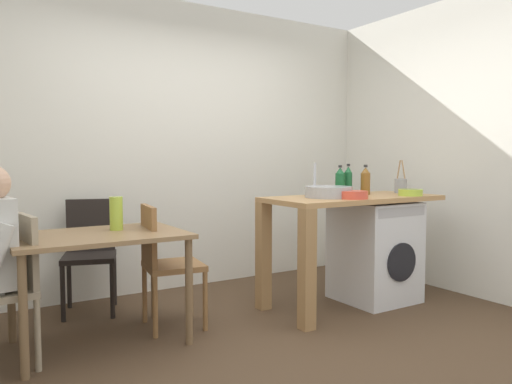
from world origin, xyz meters
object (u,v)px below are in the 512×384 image
object	(u,v)px
chair_opposite	(164,259)
colander	(410,192)
chair_spare_by_wall	(90,248)
utensil_crock	(401,185)
dining_table	(99,248)
mixing_bowl	(354,194)
washing_machine	(375,251)
chair_person_seat	(9,282)
bottle_tall_green	(340,181)
vase	(116,213)
bottle_squat_brown	(348,180)
bottle_clear_small	(365,181)

from	to	relation	value
chair_opposite	colander	size ratio (longest dim) A/B	4.50
chair_spare_by_wall	utensil_crock	xyz separation A→B (m)	(2.54, -0.95, 0.48)
dining_table	mixing_bowl	bearing A→B (deg)	-12.90
colander	washing_machine	bearing A→B (deg)	130.74
chair_person_seat	washing_machine	xyz separation A→B (m)	(2.85, -0.14, -0.08)
dining_table	chair_person_seat	bearing A→B (deg)	-170.51
bottle_tall_green	vase	size ratio (longest dim) A/B	1.11
mixing_bowl	bottle_tall_green	bearing A→B (deg)	62.39
chair_person_seat	colander	xyz separation A→B (m)	(3.03, -0.36, 0.44)
mixing_bowl	colander	xyz separation A→B (m)	(0.63, -0.02, -0.00)
bottle_squat_brown	vase	bearing A→B (deg)	176.39
dining_table	mixing_bowl	xyz separation A→B (m)	(1.86, -0.43, 0.31)
washing_machine	bottle_clear_small	world-z (taller)	bottle_clear_small
chair_spare_by_wall	bottle_squat_brown	size ratio (longest dim) A/B	3.37
chair_person_seat	bottle_squat_brown	size ratio (longest dim) A/B	3.37
chair_spare_by_wall	bottle_tall_green	xyz separation A→B (m)	(1.94, -0.81, 0.53)
chair_opposite	chair_spare_by_wall	bearing A→B (deg)	-145.88
utensil_crock	chair_spare_by_wall	bearing A→B (deg)	159.59
chair_opposite	mixing_bowl	xyz separation A→B (m)	(1.39, -0.49, 0.45)
bottle_tall_green	vase	bearing A→B (deg)	175.96
chair_person_seat	bottle_clear_small	xyz separation A→B (m)	(2.81, -0.05, 0.53)
chair_spare_by_wall	colander	xyz separation A→B (m)	(2.36, -1.22, 0.44)
washing_machine	chair_spare_by_wall	bearing A→B (deg)	155.35
dining_table	washing_machine	distance (m)	2.32
dining_table	bottle_clear_small	world-z (taller)	bottle_clear_small
chair_spare_by_wall	bottle_tall_green	bearing A→B (deg)	175.71
bottle_clear_small	vase	size ratio (longest dim) A/B	1.12
chair_opposite	bottle_squat_brown	xyz separation A→B (m)	(1.69, -0.09, 0.53)
washing_machine	vase	size ratio (longest dim) A/B	3.72
chair_person_seat	dining_table	bearing A→B (deg)	-87.22
chair_opposite	bottle_tall_green	distance (m)	1.68
chair_opposite	mixing_bowl	world-z (taller)	mixing_bowl
chair_spare_by_wall	utensil_crock	distance (m)	2.76
chair_person_seat	chair_opposite	size ratio (longest dim) A/B	1.00
dining_table	mixing_bowl	world-z (taller)	mixing_bowl
washing_machine	mixing_bowl	distance (m)	0.71
bottle_clear_small	vase	distance (m)	2.14
chair_opposite	chair_spare_by_wall	xyz separation A→B (m)	(-0.35, 0.71, 0.00)
bottle_squat_brown	utensil_crock	bearing A→B (deg)	-16.62
dining_table	chair_spare_by_wall	world-z (taller)	chair_spare_by_wall
chair_person_seat	colander	world-z (taller)	colander
chair_spare_by_wall	vase	size ratio (longest dim) A/B	3.89
washing_machine	colander	size ratio (longest dim) A/B	4.30
chair_person_seat	vase	size ratio (longest dim) A/B	3.89
mixing_bowl	vase	bearing A→B (deg)	162.90
dining_table	bottle_squat_brown	distance (m)	2.20
bottle_squat_brown	chair_spare_by_wall	bearing A→B (deg)	158.68
bottle_squat_brown	mixing_bowl	xyz separation A→B (m)	(-0.31, -0.40, -0.09)
chair_spare_by_wall	mixing_bowl	xyz separation A→B (m)	(1.74, -1.20, 0.45)
bottle_clear_small	bottle_tall_green	bearing A→B (deg)	152.98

